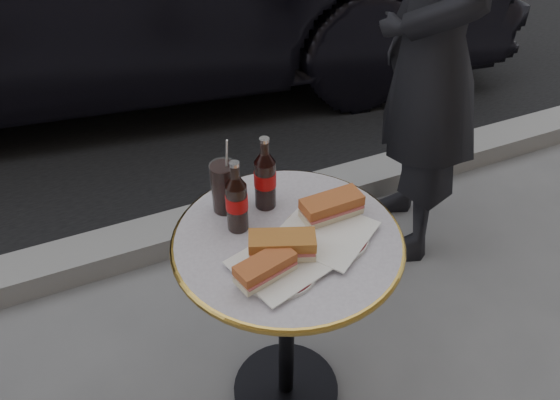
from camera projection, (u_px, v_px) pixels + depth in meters
name	position (u px, v px, depth m)	size (l,w,h in m)	color
ground	(286.00, 391.00, 1.90)	(80.00, 80.00, 0.00)	slate
curb	(205.00, 225.00, 2.51)	(40.00, 0.20, 0.12)	gray
bistro_table	(287.00, 325.00, 1.67)	(0.62, 0.62, 0.73)	#BAB2C4
plate_left	(278.00, 268.00, 1.35)	(0.21, 0.21, 0.01)	white
plate_right	(325.00, 234.00, 1.44)	(0.23, 0.23, 0.01)	silver
sandwich_left_a	(265.00, 269.00, 1.30)	(0.15, 0.07, 0.05)	#B4592D
sandwich_left_b	(282.00, 246.00, 1.36)	(0.17, 0.08, 0.06)	#B26A2D
sandwich_right	(331.00, 207.00, 1.47)	(0.17, 0.08, 0.06)	#B65C2E
cola_bottle_left	(236.00, 196.00, 1.41)	(0.06, 0.06, 0.21)	black
cola_bottle_right	(265.00, 173.00, 1.48)	(0.06, 0.06, 0.22)	black
cola_glass	(224.00, 187.00, 1.49)	(0.07, 0.07, 0.15)	black
pedestrian	(433.00, 51.00, 1.99)	(0.65, 0.43, 1.78)	black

